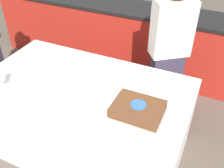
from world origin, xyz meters
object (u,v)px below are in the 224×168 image
object	(u,v)px
cake	(138,109)
wine_glass	(1,76)
person_cutting_cake	(168,53)
plate_stack	(42,72)

from	to	relation	value
cake	wine_glass	bearing A→B (deg)	-171.34
cake	person_cutting_cake	world-z (taller)	person_cutting_cake
plate_stack	person_cutting_cake	bearing A→B (deg)	38.57
plate_stack	wine_glass	size ratio (longest dim) A/B	1.16
plate_stack	person_cutting_cake	distance (m)	1.23
plate_stack	wine_glass	bearing A→B (deg)	-124.34
wine_glass	plate_stack	bearing A→B (deg)	55.66
cake	person_cutting_cake	xyz separation A→B (m)	(-0.00, 0.87, 0.02)
cake	person_cutting_cake	size ratio (longest dim) A/B	0.26
plate_stack	person_cutting_cake	world-z (taller)	person_cutting_cake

